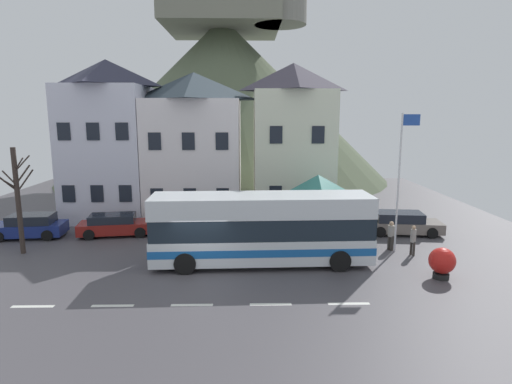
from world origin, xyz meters
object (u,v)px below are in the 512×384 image
object	(u,v)px
townhouse_02	(293,142)
pedestrian_00	(391,235)
parked_car_00	(30,226)
bare_tree_00	(18,198)
townhouse_00	(110,140)
pedestrian_01	(413,238)
parked_car_01	(401,223)
public_bench	(304,223)
parked_car_02	(116,225)
flagpole	(401,173)
transit_bus	(262,229)
bus_shelter	(318,187)
hilltop_castle	(224,95)
townhouse_01	(195,145)
harbour_buoy	(442,262)

from	to	relation	value
townhouse_02	pedestrian_00	xyz separation A→B (m)	(4.50, -7.85, -4.45)
parked_car_00	bare_tree_00	size ratio (longest dim) A/B	0.75
townhouse_00	bare_tree_00	bearing A→B (deg)	-103.92
townhouse_00	pedestrian_01	world-z (taller)	townhouse_00
parked_car_01	pedestrian_01	xyz separation A→B (m)	(-0.88, -4.05, 0.24)
townhouse_02	public_bench	size ratio (longest dim) A/B	7.19
parked_car_00	parked_car_02	distance (m)	4.94
parked_car_00	flagpole	xyz separation A→B (m)	(20.74, -3.03, 3.51)
parked_car_01	parked_car_02	world-z (taller)	parked_car_01
townhouse_02	public_bench	xyz separation A→B (m)	(0.37, -3.76, -4.83)
public_bench	bare_tree_00	world-z (taller)	bare_tree_00
transit_bus	pedestrian_01	world-z (taller)	transit_bus
parked_car_00	public_bench	xyz separation A→B (m)	(16.37, 1.29, -0.21)
parked_car_02	pedestrian_00	xyz separation A→B (m)	(15.58, -3.15, 0.21)
parked_car_00	flagpole	world-z (taller)	flagpole
bus_shelter	public_bench	size ratio (longest dim) A/B	2.57
townhouse_00	hilltop_castle	size ratio (longest dim) A/B	0.30
townhouse_02	hilltop_castle	bearing A→B (deg)	106.40
parked_car_00	transit_bus	bearing A→B (deg)	155.44
parked_car_00	public_bench	world-z (taller)	parked_car_00
parked_car_01	parked_car_02	size ratio (longest dim) A/B	1.03
townhouse_01	hilltop_castle	world-z (taller)	hilltop_castle
transit_bus	parked_car_00	bearing A→B (deg)	158.78
parked_car_02	public_bench	bearing A→B (deg)	-3.57
bus_shelter	parked_car_02	bearing A→B (deg)	175.21
transit_bus	parked_car_00	xyz separation A→B (m)	(-13.54, 4.78, -1.03)
townhouse_00	parked_car_01	size ratio (longest dim) A/B	2.32
bus_shelter	public_bench	xyz separation A→B (m)	(-0.52, 1.93, -2.61)
townhouse_02	bare_tree_00	bearing A→B (deg)	-151.83
parked_car_02	flagpole	bearing A→B (deg)	-20.32
townhouse_01	parked_car_00	world-z (taller)	townhouse_01
parked_car_01	pedestrian_01	bearing A→B (deg)	-96.21
bus_shelter	transit_bus	bearing A→B (deg)	-129.13
hilltop_castle	harbour_buoy	distance (m)	34.52
public_bench	harbour_buoy	bearing A→B (deg)	-58.28
townhouse_02	flagpole	xyz separation A→B (m)	(4.73, -8.08, -1.11)
flagpole	parked_car_02	bearing A→B (deg)	167.90
hilltop_castle	bus_shelter	size ratio (longest dim) A/B	9.68
flagpole	bare_tree_00	bearing A→B (deg)	179.71
townhouse_00	townhouse_01	distance (m)	5.95
transit_bus	public_bench	size ratio (longest dim) A/B	7.17
pedestrian_00	bare_tree_00	bearing A→B (deg)	-179.60
transit_bus	harbour_buoy	xyz separation A→B (m)	(7.87, -2.07, -0.94)
pedestrian_00	bus_shelter	bearing A→B (deg)	149.21
townhouse_01	townhouse_02	size ratio (longest dim) A/B	0.95
public_bench	parked_car_00	bearing A→B (deg)	-175.50
parked_car_00	bare_tree_00	world-z (taller)	bare_tree_00
hilltop_castle	flagpole	distance (m)	30.07
townhouse_02	bus_shelter	distance (m)	6.18
pedestrian_00	public_bench	distance (m)	5.82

